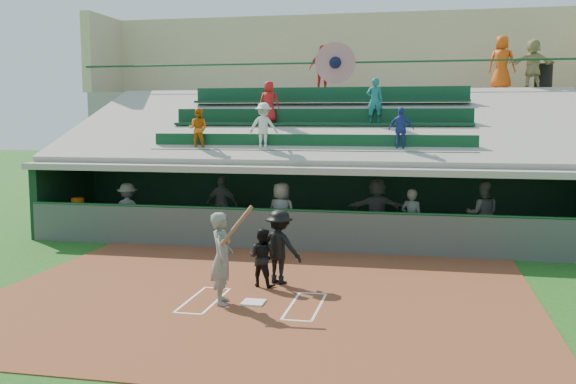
% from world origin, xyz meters
% --- Properties ---
extents(ground, '(100.00, 100.00, 0.00)m').
position_xyz_m(ground, '(0.00, 0.00, 0.00)').
color(ground, '#184A14').
rests_on(ground, ground).
extents(dirt_slab, '(11.00, 9.00, 0.02)m').
position_xyz_m(dirt_slab, '(0.00, 0.50, 0.01)').
color(dirt_slab, brown).
rests_on(dirt_slab, ground).
extents(home_plate, '(0.43, 0.43, 0.03)m').
position_xyz_m(home_plate, '(0.00, 0.00, 0.04)').
color(home_plate, white).
rests_on(home_plate, dirt_slab).
extents(batters_box_chalk, '(2.65, 1.85, 0.01)m').
position_xyz_m(batters_box_chalk, '(0.00, 0.00, 0.02)').
color(batters_box_chalk, white).
rests_on(batters_box_chalk, dirt_slab).
extents(dugout_floor, '(16.00, 3.50, 0.04)m').
position_xyz_m(dugout_floor, '(0.00, 6.75, 0.02)').
color(dugout_floor, gray).
rests_on(dugout_floor, ground).
extents(concourse_slab, '(20.00, 3.00, 4.60)m').
position_xyz_m(concourse_slab, '(0.00, 13.50, 2.30)').
color(concourse_slab, gray).
rests_on(concourse_slab, ground).
extents(grandstand, '(20.40, 10.40, 7.80)m').
position_xyz_m(grandstand, '(-0.01, 10.51, 2.26)').
color(grandstand, '#4C514C').
rests_on(grandstand, ground).
extents(batter_at_plate, '(0.92, 0.79, 1.95)m').
position_xyz_m(batter_at_plate, '(-0.59, -0.15, 0.93)').
color(batter_at_plate, '#5E615B').
rests_on(batter_at_plate, dirt_slab).
extents(catcher, '(0.70, 0.60, 1.26)m').
position_xyz_m(catcher, '(-0.14, 1.26, 0.65)').
color(catcher, black).
rests_on(catcher, dirt_slab).
extents(home_umpire, '(1.18, 0.92, 1.61)m').
position_xyz_m(home_umpire, '(0.17, 1.59, 0.83)').
color(home_umpire, black).
rests_on(home_umpire, dirt_slab).
extents(dugout_bench, '(15.76, 1.90, 0.47)m').
position_xyz_m(dugout_bench, '(-0.10, 7.99, 0.28)').
color(dugout_bench, olive).
rests_on(dugout_bench, dugout_floor).
extents(white_table, '(0.87, 0.65, 0.75)m').
position_xyz_m(white_table, '(-7.05, 5.91, 0.41)').
color(white_table, silver).
rests_on(white_table, dugout_floor).
extents(water_cooler, '(0.38, 0.38, 0.38)m').
position_xyz_m(water_cooler, '(-7.10, 5.92, 0.98)').
color(water_cooler, '#D8580C').
rests_on(water_cooler, white_table).
extents(dugout_player_a, '(1.16, 0.82, 1.63)m').
position_xyz_m(dugout_player_a, '(-5.38, 5.76, 0.86)').
color(dugout_player_a, '#5D5F59').
rests_on(dugout_player_a, dugout_floor).
extents(dugout_player_b, '(1.11, 0.60, 1.79)m').
position_xyz_m(dugout_player_b, '(-2.82, 6.95, 0.94)').
color(dugout_player_b, '#585B56').
rests_on(dugout_player_b, dugout_floor).
extents(dugout_player_c, '(0.99, 0.78, 1.78)m').
position_xyz_m(dugout_player_c, '(-0.64, 5.57, 0.93)').
color(dugout_player_c, '#61645F').
rests_on(dugout_player_c, dugout_floor).
extents(dugout_player_d, '(1.75, 0.79, 1.82)m').
position_xyz_m(dugout_player_d, '(1.92, 6.96, 0.95)').
color(dugout_player_d, '#5C5F5A').
rests_on(dugout_player_d, dugout_floor).
extents(dugout_player_e, '(0.71, 0.59, 1.67)m').
position_xyz_m(dugout_player_e, '(2.94, 5.70, 0.87)').
color(dugout_player_e, '#525550').
rests_on(dugout_player_e, dugout_floor).
extents(dugout_player_f, '(0.90, 0.71, 1.84)m').
position_xyz_m(dugout_player_f, '(4.86, 6.43, 0.96)').
color(dugout_player_f, '#5A5D58').
rests_on(dugout_player_f, dugout_floor).
extents(trash_bin, '(0.62, 0.62, 0.92)m').
position_xyz_m(trash_bin, '(7.44, 13.09, 5.06)').
color(trash_bin, black).
rests_on(trash_bin, concourse_slab).
extents(concourse_staff_a, '(1.02, 0.46, 1.72)m').
position_xyz_m(concourse_staff_a, '(-0.57, 12.63, 5.46)').
color(concourse_staff_a, '#AB1F13').
rests_on(concourse_staff_a, concourse_slab).
extents(concourse_staff_b, '(1.08, 0.86, 1.93)m').
position_xyz_m(concourse_staff_b, '(5.93, 12.70, 5.56)').
color(concourse_staff_b, '#D2470C').
rests_on(concourse_staff_b, concourse_slab).
extents(concourse_staff_c, '(1.68, 0.78, 1.75)m').
position_xyz_m(concourse_staff_c, '(6.95, 12.40, 5.47)').
color(concourse_staff_c, tan).
rests_on(concourse_staff_c, concourse_slab).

